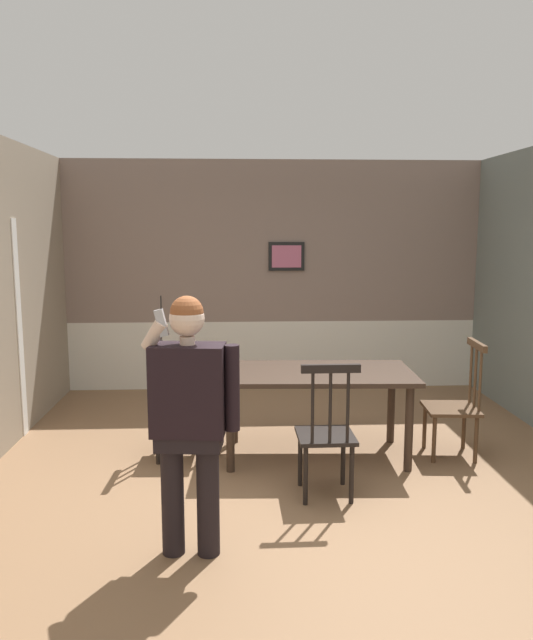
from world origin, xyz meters
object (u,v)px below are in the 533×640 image
object	(u,v)px
chair_by_doorway	(326,433)
chair_near_window	(176,404)
chair_at_table_head	(456,404)
person_figure	(190,409)
dining_table	(316,381)

from	to	relation	value
chair_by_doorway	chair_near_window	bearing A→B (deg)	142.64
chair_by_doorway	chair_at_table_head	size ratio (longest dim) A/B	1.02
chair_near_window	chair_by_doorway	world-z (taller)	chair_by_doorway
chair_near_window	chair_by_doorway	xyz separation A→B (m)	(1.20, -0.89, 0.02)
chair_at_table_head	person_figure	xyz separation A→B (m)	(-2.21, -1.57, 0.45)
chair_near_window	person_figure	bearing A→B (deg)	10.84
chair_by_doorway	dining_table	bearing A→B (deg)	87.09
chair_near_window	chair_at_table_head	bearing A→B (deg)	89.92
chair_near_window	person_figure	size ratio (longest dim) A/B	0.64
dining_table	chair_near_window	distance (m)	1.25
dining_table	chair_near_window	world-z (taller)	chair_near_window
dining_table	chair_near_window	bearing A→B (deg)	177.64
person_figure	chair_at_table_head	bearing A→B (deg)	-139.05
dining_table	person_figure	size ratio (longest dim) A/B	1.06
chair_by_doorway	person_figure	bearing A→B (deg)	-141.35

